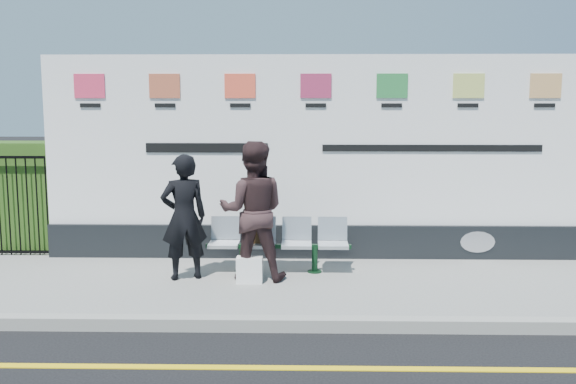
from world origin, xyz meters
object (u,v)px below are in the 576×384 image
object	(u,v)px
bench	(278,257)
woman_left	(184,217)
woman_right	(253,211)
billboard	(315,171)

from	to	relation	value
bench	woman_left	xyz separation A→B (m)	(-1.22, -0.36, 0.62)
woman_left	woman_right	xyz separation A→B (m)	(0.90, -0.00, 0.08)
billboard	woman_right	world-z (taller)	billboard
billboard	woman_left	distance (m)	2.20
bench	billboard	bearing A→B (deg)	60.49
woman_left	woman_right	bearing A→B (deg)	159.20
bench	woman_right	size ratio (longest dim) A/B	1.04
woman_left	billboard	bearing A→B (deg)	-164.85
billboard	bench	bearing A→B (deg)	-119.97
woman_right	woman_left	bearing A→B (deg)	-0.48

